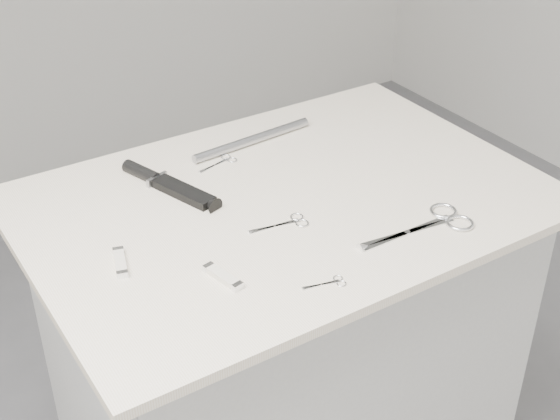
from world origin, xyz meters
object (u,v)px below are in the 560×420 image
embroidery_scissors_a (288,223)px  tiny_scissors (329,283)px  pocket_knife_b (223,277)px  embroidery_scissors_b (222,162)px  metal_rail (252,140)px  sheathed_knife (164,183)px  plinth (285,374)px  pocket_knife_a (120,263)px  large_shears (436,223)px

embroidery_scissors_a → tiny_scissors: (-0.04, -0.19, -0.00)m
embroidery_scissors_a → pocket_knife_b: size_ratio=1.34×
embroidery_scissors_a → tiny_scissors: 0.19m
embroidery_scissors_a → embroidery_scissors_b: bearing=96.5°
embroidery_scissors_a → metal_rail: metal_rail is taller
sheathed_knife → pocket_knife_b: (-0.05, -0.33, -0.00)m
tiny_scissors → pocket_knife_b: size_ratio=0.88×
plinth → tiny_scissors: size_ratio=11.99×
sheathed_knife → plinth: bearing=-150.0°
pocket_knife_b → metal_rail: 0.49m
pocket_knife_b → pocket_knife_a: bearing=32.7°
plinth → tiny_scissors: tiny_scissors is taller
embroidery_scissors_b → tiny_scissors: 0.46m
large_shears → sheathed_knife: (-0.36, 0.39, 0.01)m
large_shears → pocket_knife_a: bearing=163.6°
embroidery_scissors_a → pocket_knife_b: bearing=-147.1°
sheathed_knife → embroidery_scissors_b: bearing=-98.2°
large_shears → pocket_knife_a: size_ratio=2.82×
sheathed_knife → embroidery_scissors_a: bearing=-169.3°
pocket_knife_a → metal_rail: 0.49m
large_shears → pocket_knife_a: (-0.54, 0.19, 0.00)m
plinth → embroidery_scissors_a: 0.48m
large_shears → plinth: bearing=131.7°
large_shears → metal_rail: size_ratio=0.77×
embroidery_scissors_b → sheathed_knife: (-0.14, -0.02, 0.01)m
embroidery_scissors_b → metal_rail: bearing=7.5°
embroidery_scissors_a → embroidery_scissors_b: (0.01, 0.27, -0.00)m
large_shears → tiny_scissors: bearing=-168.1°
plinth → metal_rail: size_ratio=3.02×
tiny_scissors → sheathed_knife: bearing=115.7°
plinth → embroidery_scissors_a: (-0.05, -0.08, 0.47)m
embroidery_scissors_b → pocket_knife_a: size_ratio=1.16×
tiny_scissors → pocket_knife_a: size_ratio=0.92×
sheathed_knife → pocket_knife_b: size_ratio=2.77×
sheathed_knife → tiny_scissors: bearing=174.2°
plinth → metal_rail: 0.53m
pocket_knife_a → sheathed_knife: bearing=-24.4°
large_shears → sheathed_knife: bearing=136.0°
sheathed_knife → pocket_knife_b: bearing=153.6°
large_shears → tiny_scissors: 0.27m
embroidery_scissors_b → metal_rail: metal_rail is taller
pocket_knife_b → metal_rail: (0.29, 0.39, 0.00)m
embroidery_scissors_b → tiny_scissors: same height
embroidery_scissors_a → sheathed_knife: sheathed_knife is taller
tiny_scissors → sheathed_knife: 0.44m
sheathed_knife → pocket_knife_a: 0.27m
sheathed_knife → large_shears: bearing=-155.1°
tiny_scissors → metal_rail: bearing=87.0°
pocket_knife_b → metal_rail: size_ratio=0.29×
large_shears → pocket_knife_b: (-0.41, 0.06, 0.00)m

